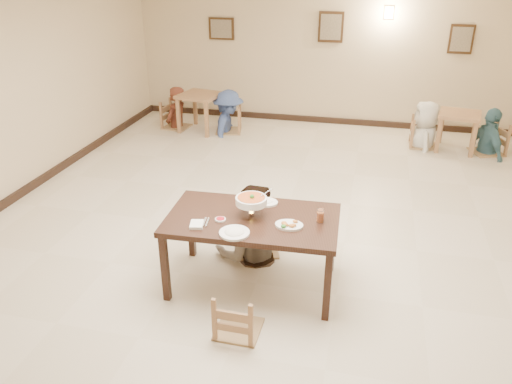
% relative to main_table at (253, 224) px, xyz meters
% --- Properties ---
extents(floor, '(10.00, 10.00, 0.00)m').
position_rel_main_table_xyz_m(floor, '(0.04, 1.12, -0.75)').
color(floor, beige).
rests_on(floor, ground).
extents(wall_back, '(10.00, 0.00, 10.00)m').
position_rel_main_table_xyz_m(wall_back, '(0.04, 6.12, 0.75)').
color(wall_back, beige).
rests_on(wall_back, floor).
extents(baseboard_back, '(8.00, 0.06, 0.12)m').
position_rel_main_table_xyz_m(baseboard_back, '(0.04, 6.09, -0.69)').
color(baseboard_back, black).
rests_on(baseboard_back, floor).
extents(baseboard_left, '(0.06, 10.00, 0.12)m').
position_rel_main_table_xyz_m(baseboard_left, '(-3.93, 1.12, -0.69)').
color(baseboard_left, black).
rests_on(baseboard_left, floor).
extents(picture_a, '(0.55, 0.04, 0.45)m').
position_rel_main_table_xyz_m(picture_a, '(-2.16, 6.08, 1.15)').
color(picture_a, '#311E10').
rests_on(picture_a, wall_back).
extents(picture_b, '(0.50, 0.04, 0.60)m').
position_rel_main_table_xyz_m(picture_b, '(0.14, 6.08, 1.25)').
color(picture_b, '#311E10').
rests_on(picture_b, wall_back).
extents(picture_c, '(0.45, 0.04, 0.55)m').
position_rel_main_table_xyz_m(picture_c, '(2.64, 6.08, 1.10)').
color(picture_c, '#311E10').
rests_on(picture_c, wall_back).
extents(wall_sconce, '(0.16, 0.05, 0.22)m').
position_rel_main_table_xyz_m(wall_sconce, '(1.24, 6.08, 1.55)').
color(wall_sconce, '#FFD88C').
rests_on(wall_sconce, wall_back).
extents(main_table, '(1.82, 1.08, 0.84)m').
position_rel_main_table_xyz_m(main_table, '(0.00, 0.00, 0.00)').
color(main_table, '#311B12').
rests_on(main_table, floor).
extents(chair_far, '(0.52, 0.52, 1.10)m').
position_rel_main_table_xyz_m(chair_far, '(-0.13, 0.71, -0.21)').
color(chair_far, '#A28058').
rests_on(chair_far, floor).
extents(chair_near, '(0.42, 0.42, 0.90)m').
position_rel_main_table_xyz_m(chair_near, '(0.05, -0.77, -0.30)').
color(chair_near, '#A28058').
rests_on(chair_near, floor).
extents(main_diner, '(1.05, 0.92, 1.84)m').
position_rel_main_table_xyz_m(main_diner, '(-0.16, 0.59, 0.16)').
color(main_diner, gray).
rests_on(main_diner, floor).
extents(curry_warmer, '(0.37, 0.33, 0.30)m').
position_rel_main_table_xyz_m(curry_warmer, '(-0.02, 0.04, 0.25)').
color(curry_warmer, silver).
rests_on(curry_warmer, main_table).
extents(rice_plate_far, '(0.31, 0.31, 0.07)m').
position_rel_main_table_xyz_m(rice_plate_far, '(0.04, 0.35, 0.10)').
color(rice_plate_far, white).
rests_on(rice_plate_far, main_table).
extents(rice_plate_near, '(0.30, 0.30, 0.07)m').
position_rel_main_table_xyz_m(rice_plate_near, '(-0.09, -0.37, 0.10)').
color(rice_plate_near, white).
rests_on(rice_plate_near, main_table).
extents(fried_plate, '(0.28, 0.28, 0.06)m').
position_rel_main_table_xyz_m(fried_plate, '(0.40, -0.10, 0.10)').
color(fried_plate, white).
rests_on(fried_plate, main_table).
extents(chili_dish, '(0.11, 0.11, 0.02)m').
position_rel_main_table_xyz_m(chili_dish, '(-0.31, -0.14, 0.09)').
color(chili_dish, white).
rests_on(chili_dish, main_table).
extents(napkin_cutlery, '(0.19, 0.27, 0.03)m').
position_rel_main_table_xyz_m(napkin_cutlery, '(-0.50, -0.30, 0.10)').
color(napkin_cutlery, white).
rests_on(napkin_cutlery, main_table).
extents(drink_glass, '(0.07, 0.07, 0.14)m').
position_rel_main_table_xyz_m(drink_glass, '(0.70, 0.07, 0.15)').
color(drink_glass, white).
rests_on(drink_glass, main_table).
extents(bg_table_left, '(0.91, 0.91, 0.77)m').
position_rel_main_table_xyz_m(bg_table_left, '(-2.31, 4.96, -0.12)').
color(bg_table_left, '#9D714D').
rests_on(bg_table_left, floor).
extents(bg_table_right, '(0.82, 0.82, 0.71)m').
position_rel_main_table_xyz_m(bg_table_right, '(2.67, 4.98, -0.18)').
color(bg_table_right, '#9D714D').
rests_on(bg_table_right, floor).
extents(bg_chair_ll, '(0.51, 0.51, 1.08)m').
position_rel_main_table_xyz_m(bg_chair_ll, '(-2.89, 5.03, -0.22)').
color(bg_chair_ll, '#A28058').
rests_on(bg_chair_ll, floor).
extents(bg_chair_lr, '(0.50, 0.50, 1.07)m').
position_rel_main_table_xyz_m(bg_chair_lr, '(-1.74, 5.03, -0.22)').
color(bg_chair_lr, '#A28058').
rests_on(bg_chair_lr, floor).
extents(bg_chair_rl, '(0.49, 0.49, 1.05)m').
position_rel_main_table_xyz_m(bg_chair_rl, '(2.11, 5.04, -0.23)').
color(bg_chair_rl, '#A28058').
rests_on(bg_chair_rl, floor).
extents(bg_chair_rr, '(0.51, 0.51, 1.09)m').
position_rel_main_table_xyz_m(bg_chair_rr, '(3.24, 4.95, -0.21)').
color(bg_chair_rr, '#A28058').
rests_on(bg_chair_rr, floor).
extents(bg_diner_a, '(0.52, 0.70, 1.74)m').
position_rel_main_table_xyz_m(bg_diner_a, '(-2.89, 5.03, 0.11)').
color(bg_diner_a, '#58281B').
rests_on(bg_diner_a, floor).
extents(bg_diner_b, '(0.69, 1.14, 1.73)m').
position_rel_main_table_xyz_m(bg_diner_b, '(-1.74, 5.03, 0.11)').
color(bg_diner_b, '#435EA1').
rests_on(bg_diner_b, floor).
extents(bg_diner_c, '(0.63, 0.90, 1.75)m').
position_rel_main_table_xyz_m(bg_diner_c, '(2.11, 5.04, 0.12)').
color(bg_diner_c, silver).
rests_on(bg_diner_c, floor).
extents(bg_diner_d, '(0.72, 1.07, 1.69)m').
position_rel_main_table_xyz_m(bg_diner_d, '(3.24, 4.95, 0.09)').
color(bg_diner_d, teal).
rests_on(bg_diner_d, floor).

